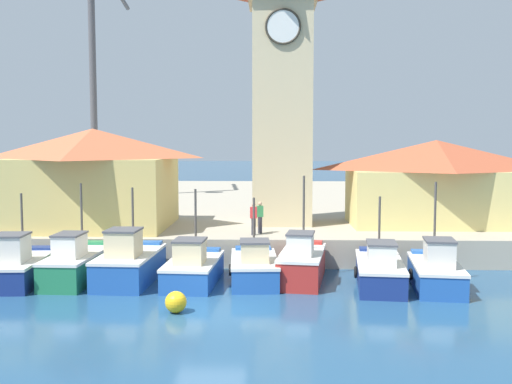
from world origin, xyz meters
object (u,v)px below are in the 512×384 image
(fishing_boat_left_inner, at_px, (129,263))
(mooring_buoy, at_px, (176,302))
(fishing_boat_right_inner, at_px, (380,270))
(warehouse_left, at_px, (94,177))
(fishing_boat_mid_left, at_px, (193,268))
(fishing_boat_right_outer, at_px, (436,271))
(port_crane_near, at_px, (95,99))
(fishing_boat_mid_right, at_px, (302,263))
(dock_worker_along_quay, at_px, (260,217))
(warehouse_right, at_px, (436,182))
(fishing_boat_left_outer, at_px, (77,263))
(dock_worker_near_tower, at_px, (254,218))
(fishing_boat_center, at_px, (254,266))
(fishing_boat_far_left, at_px, (18,266))
(clock_tower, at_px, (282,83))

(fishing_boat_left_inner, bearing_deg, mooring_buoy, -58.67)
(fishing_boat_right_inner, height_order, warehouse_left, warehouse_left)
(fishing_boat_mid_left, xyz_separation_m, fishing_boat_right_outer, (10.16, -0.53, 0.04))
(port_crane_near, bearing_deg, fishing_boat_left_inner, -70.48)
(fishing_boat_left_inner, distance_m, fishing_boat_mid_right, 7.47)
(fishing_boat_left_inner, distance_m, fishing_boat_mid_left, 2.79)
(mooring_buoy, distance_m, dock_worker_along_quay, 9.86)
(fishing_boat_mid_right, height_order, warehouse_right, warehouse_right)
(fishing_boat_left_outer, height_order, dock_worker_near_tower, fishing_boat_left_outer)
(fishing_boat_center, distance_m, mooring_buoy, 5.42)
(fishing_boat_right_outer, height_order, warehouse_right, warehouse_right)
(warehouse_right, xyz_separation_m, dock_worker_along_quay, (-9.68, -3.37, -1.58))
(warehouse_right, bearing_deg, fishing_boat_right_inner, -118.11)
(fishing_boat_mid_left, xyz_separation_m, dock_worker_near_tower, (2.44, 4.37, 1.56))
(fishing_boat_far_left, xyz_separation_m, fishing_boat_center, (10.09, 0.57, -0.07))
(fishing_boat_right_inner, height_order, dock_worker_near_tower, fishing_boat_right_inner)
(fishing_boat_mid_right, height_order, dock_worker_along_quay, fishing_boat_mid_right)
(warehouse_right, bearing_deg, mooring_buoy, -134.61)
(fishing_boat_mid_left, distance_m, dock_worker_along_quay, 5.83)
(fishing_boat_left_inner, relative_size, fishing_boat_mid_right, 1.02)
(fishing_boat_mid_left, bearing_deg, mooring_buoy, -90.49)
(fishing_boat_right_outer, height_order, clock_tower, clock_tower)
(clock_tower, distance_m, dock_worker_along_quay, 8.08)
(fishing_boat_right_inner, xyz_separation_m, dock_worker_along_quay, (-5.14, 5.12, 1.55))
(warehouse_right, distance_m, dock_worker_along_quay, 10.37)
(port_crane_near, distance_m, dock_worker_near_tower, 24.58)
(fishing_boat_right_inner, distance_m, fishing_boat_right_outer, 2.28)
(fishing_boat_far_left, bearing_deg, fishing_boat_mid_left, 1.68)
(fishing_boat_center, height_order, warehouse_left, warehouse_left)
(mooring_buoy, bearing_deg, fishing_boat_right_outer, 20.67)
(fishing_boat_far_left, relative_size, fishing_boat_mid_left, 1.02)
(fishing_boat_right_inner, bearing_deg, warehouse_left, 153.03)
(fishing_boat_mid_right, bearing_deg, fishing_boat_right_outer, -10.83)
(fishing_boat_right_inner, bearing_deg, port_crane_near, 128.59)
(fishing_boat_far_left, distance_m, dock_worker_along_quay, 11.55)
(warehouse_right, xyz_separation_m, mooring_buoy, (-12.47, -12.64, -3.43))
(fishing_boat_right_outer, distance_m, port_crane_near, 33.31)
(dock_worker_near_tower, bearing_deg, port_crane_near, 125.17)
(fishing_boat_center, distance_m, port_crane_near, 28.36)
(fishing_boat_center, height_order, mooring_buoy, fishing_boat_center)
(fishing_boat_center, xyz_separation_m, warehouse_left, (-8.93, 6.67, 3.45))
(fishing_boat_right_outer, relative_size, dock_worker_near_tower, 3.01)
(fishing_boat_far_left, xyz_separation_m, fishing_boat_left_outer, (2.38, 0.51, 0.03))
(fishing_boat_mid_right, bearing_deg, warehouse_left, 149.44)
(fishing_boat_mid_right, xyz_separation_m, warehouse_left, (-11.00, 6.50, 3.32))
(fishing_boat_left_outer, height_order, warehouse_right, warehouse_right)
(fishing_boat_left_inner, distance_m, fishing_boat_right_inner, 10.69)
(warehouse_right, bearing_deg, warehouse_left, -176.19)
(fishing_boat_left_inner, height_order, port_crane_near, port_crane_near)
(fishing_boat_mid_left, bearing_deg, fishing_boat_left_outer, 176.78)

